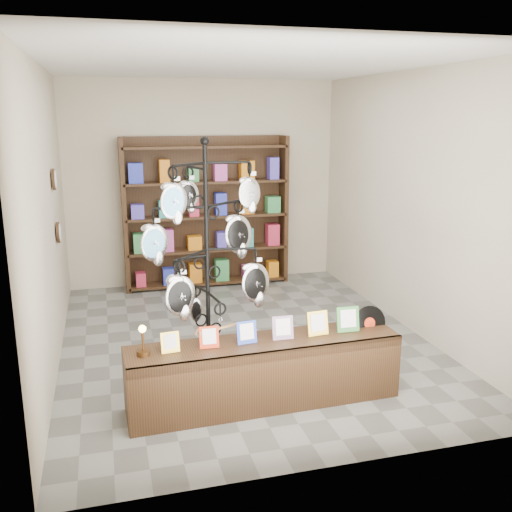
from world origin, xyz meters
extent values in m
plane|color=slate|center=(0.00, 0.00, 0.00)|extent=(5.00, 5.00, 0.00)
plane|color=#C2B69C|center=(0.00, 2.50, 1.50)|extent=(4.00, 0.00, 4.00)
plane|color=#C2B69C|center=(0.00, -2.50, 1.50)|extent=(4.00, 0.00, 4.00)
plane|color=#C2B69C|center=(-2.00, 0.00, 1.50)|extent=(0.00, 5.00, 5.00)
plane|color=#C2B69C|center=(2.00, 0.00, 1.50)|extent=(0.00, 5.00, 5.00)
plane|color=white|center=(0.00, 0.00, 3.00)|extent=(5.00, 5.00, 0.00)
cylinder|color=black|center=(-0.60, -1.07, 0.02)|extent=(0.60, 0.60, 0.03)
cylinder|color=black|center=(-0.60, -1.07, 1.13)|extent=(0.05, 0.05, 2.26)
sphere|color=black|center=(-0.60, -1.07, 2.28)|extent=(0.08, 0.08, 0.08)
ellipsoid|color=silver|center=(-0.67, -0.84, 0.71)|extent=(0.12, 0.07, 0.24)
cube|color=#A97346|center=(-0.55, -1.39, 0.72)|extent=(0.40, 0.19, 0.04)
cube|color=black|center=(-0.18, -1.46, 0.30)|extent=(2.42, 0.57, 0.59)
cube|color=gold|center=(-1.00, -1.48, 0.68)|extent=(0.15, 0.06, 0.17)
cube|color=red|center=(-0.67, -1.47, 0.68)|extent=(0.17, 0.06, 0.19)
cube|color=#263FA5|center=(-0.34, -1.46, 0.69)|extent=(0.18, 0.06, 0.20)
cube|color=#E54C33|center=(-0.01, -1.45, 0.69)|extent=(0.19, 0.07, 0.21)
cube|color=gold|center=(0.31, -1.44, 0.70)|extent=(0.20, 0.07, 0.22)
cube|color=#337233|center=(0.61, -1.43, 0.70)|extent=(0.21, 0.07, 0.23)
cylinder|color=black|center=(0.86, -1.37, 0.62)|extent=(0.33, 0.08, 0.32)
cylinder|color=red|center=(0.86, -1.37, 0.62)|extent=(0.11, 0.03, 0.11)
cylinder|color=#4C2F15|center=(-1.21, -1.49, 0.61)|extent=(0.11, 0.11, 0.04)
cylinder|color=#4C2F15|center=(-1.21, -1.49, 0.71)|extent=(0.02, 0.02, 0.15)
sphere|color=#FFBF59|center=(-1.21, -1.49, 0.82)|extent=(0.06, 0.06, 0.06)
cube|color=black|center=(0.00, 2.44, 1.10)|extent=(2.40, 0.04, 2.20)
cube|color=black|center=(-1.18, 2.28, 1.10)|extent=(0.06, 0.36, 2.20)
cube|color=black|center=(1.18, 2.28, 1.10)|extent=(0.06, 0.36, 2.20)
cube|color=black|center=(0.00, 2.28, 0.05)|extent=(2.36, 0.36, 0.04)
cube|color=black|center=(0.00, 2.28, 0.55)|extent=(2.36, 0.36, 0.03)
cube|color=black|center=(0.00, 2.28, 1.05)|extent=(2.36, 0.36, 0.04)
cube|color=black|center=(0.00, 2.28, 1.55)|extent=(2.36, 0.36, 0.04)
cube|color=black|center=(0.00, 2.28, 2.05)|extent=(2.36, 0.36, 0.04)
cylinder|color=black|center=(-1.97, 0.80, 1.80)|extent=(0.03, 0.24, 0.24)
cylinder|color=black|center=(-1.97, 0.80, 1.20)|extent=(0.03, 0.24, 0.24)
camera|label=1|loc=(-1.45, -5.89, 2.50)|focal=40.00mm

